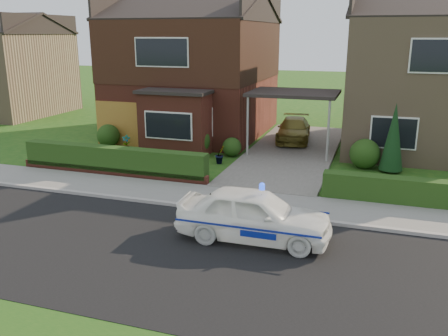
% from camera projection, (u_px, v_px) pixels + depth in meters
% --- Properties ---
extents(ground, '(120.00, 120.00, 0.00)m').
position_uv_depth(ground, '(209.00, 259.00, 11.35)').
color(ground, '#194C14').
rests_on(ground, ground).
extents(road, '(60.00, 6.00, 0.02)m').
position_uv_depth(road, '(209.00, 259.00, 11.35)').
color(road, black).
rests_on(road, ground).
extents(kerb, '(60.00, 0.16, 0.12)m').
position_uv_depth(kerb, '(243.00, 213.00, 14.12)').
color(kerb, '#9E9993').
rests_on(kerb, ground).
extents(sidewalk, '(60.00, 2.00, 0.10)m').
position_uv_depth(sidewalk, '(253.00, 202.00, 15.08)').
color(sidewalk, slate).
rests_on(sidewalk, ground).
extents(driveway, '(3.80, 12.00, 0.12)m').
position_uv_depth(driveway, '(292.00, 152.00, 21.38)').
color(driveway, '#666059').
rests_on(driveway, ground).
extents(house_left, '(7.50, 9.53, 7.25)m').
position_uv_depth(house_left, '(195.00, 61.00, 24.74)').
color(house_left, brown).
rests_on(house_left, ground).
extents(house_right, '(7.50, 8.06, 7.25)m').
position_uv_depth(house_right, '(434.00, 69.00, 21.39)').
color(house_right, '#977B5D').
rests_on(house_right, ground).
extents(carport_link, '(3.80, 3.00, 2.77)m').
position_uv_depth(carport_link, '(294.00, 94.00, 20.63)').
color(carport_link, black).
rests_on(carport_link, ground).
extents(garage_door, '(2.20, 0.10, 2.10)m').
position_uv_depth(garage_door, '(117.00, 124.00, 22.63)').
color(garage_door, '#986221').
rests_on(garage_door, ground).
extents(dwarf_wall, '(7.70, 0.25, 0.36)m').
position_uv_depth(dwarf_wall, '(112.00, 172.00, 17.88)').
color(dwarf_wall, brown).
rests_on(dwarf_wall, ground).
extents(hedge_left, '(7.50, 0.55, 0.90)m').
position_uv_depth(hedge_left, '(115.00, 175.00, 18.07)').
color(hedge_left, '#153310').
rests_on(hedge_left, ground).
extents(hedge_right, '(7.50, 0.55, 0.80)m').
position_uv_depth(hedge_right, '(446.00, 210.00, 14.50)').
color(hedge_right, '#153310').
rests_on(hedge_right, ground).
extents(shrub_left_far, '(1.08, 1.08, 1.08)m').
position_uv_depth(shrub_left_far, '(108.00, 136.00, 22.43)').
color(shrub_left_far, '#153310').
rests_on(shrub_left_far, ground).
extents(shrub_left_mid, '(1.32, 1.32, 1.32)m').
position_uv_depth(shrub_left_mid, '(195.00, 141.00, 20.86)').
color(shrub_left_mid, '#153310').
rests_on(shrub_left_mid, ground).
extents(shrub_left_near, '(0.84, 0.84, 0.84)m').
position_uv_depth(shrub_left_near, '(232.00, 147.00, 20.72)').
color(shrub_left_near, '#153310').
rests_on(shrub_left_near, ground).
extents(shrub_right_near, '(1.20, 1.20, 1.20)m').
position_uv_depth(shrub_right_near, '(365.00, 154.00, 18.81)').
color(shrub_right_near, '#153310').
rests_on(shrub_right_near, ground).
extents(conifer_a, '(0.90, 0.90, 2.60)m').
position_uv_depth(conifer_a, '(393.00, 139.00, 18.14)').
color(conifer_a, black).
rests_on(conifer_a, ground).
extents(neighbour_left, '(6.50, 7.00, 5.20)m').
position_uv_depth(neighbour_left, '(6.00, 74.00, 31.25)').
color(neighbour_left, '#977B5D').
rests_on(neighbour_left, ground).
extents(police_car, '(3.69, 4.04, 1.53)m').
position_uv_depth(police_car, '(254.00, 215.00, 12.25)').
color(police_car, white).
rests_on(police_car, ground).
extents(driveway_car, '(1.94, 3.92, 1.09)m').
position_uv_depth(driveway_car, '(294.00, 130.00, 23.19)').
color(driveway_car, olive).
rests_on(driveway_car, driveway).
extents(potted_plant_a, '(0.44, 0.37, 0.73)m').
position_uv_depth(potted_plant_a, '(126.00, 143.00, 21.65)').
color(potted_plant_a, gray).
rests_on(potted_plant_a, ground).
extents(potted_plant_b, '(0.52, 0.48, 0.75)m').
position_uv_depth(potted_plant_b, '(220.00, 155.00, 19.55)').
color(potted_plant_b, gray).
rests_on(potted_plant_b, ground).
extents(potted_plant_c, '(0.46, 0.46, 0.73)m').
position_uv_depth(potted_plant_c, '(200.00, 170.00, 17.48)').
color(potted_plant_c, gray).
rests_on(potted_plant_c, ground).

